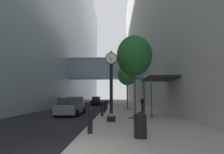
# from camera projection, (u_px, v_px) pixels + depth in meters

# --- Properties ---
(ground_plane) EXTENTS (110.00, 110.00, 0.00)m
(ground_plane) POSITION_uv_depth(u_px,v_px,m) (108.00, 105.00, 31.01)
(ground_plane) COLOR black
(ground_plane) RESTS_ON ground
(sidewalk_right) EXTENTS (6.67, 80.00, 0.14)m
(sidewalk_right) POSITION_uv_depth(u_px,v_px,m) (124.00, 104.00, 33.90)
(sidewalk_right) COLOR #9E998E
(sidewalk_right) RESTS_ON ground
(building_block_left) EXTENTS (23.51, 80.00, 39.59)m
(building_block_left) POSITION_uv_depth(u_px,v_px,m) (57.00, 18.00, 36.63)
(building_block_left) COLOR #93A8B7
(building_block_left) RESTS_ON ground
(building_block_right) EXTENTS (9.00, 80.00, 41.53)m
(building_block_right) POSITION_uv_depth(u_px,v_px,m) (158.00, 12.00, 36.17)
(building_block_right) COLOR #B7B2A8
(building_block_right) RESTS_ON ground
(street_clock) EXTENTS (0.84, 0.55, 4.83)m
(street_clock) POSITION_uv_depth(u_px,v_px,m) (111.00, 81.00, 10.87)
(street_clock) COLOR black
(street_clock) RESTS_ON sidewalk_right
(bollard_nearest) EXTENTS (0.24, 0.24, 1.18)m
(bollard_nearest) POSITION_uv_depth(u_px,v_px,m) (90.00, 119.00, 7.20)
(bollard_nearest) COLOR black
(bollard_nearest) RESTS_ON sidewalk_right
(bollard_third) EXTENTS (0.24, 0.24, 1.18)m
(bollard_third) POSITION_uv_depth(u_px,v_px,m) (102.00, 109.00, 13.32)
(bollard_third) COLOR black
(bollard_third) RESTS_ON sidewalk_right
(bollard_fourth) EXTENTS (0.24, 0.24, 1.18)m
(bollard_fourth) POSITION_uv_depth(u_px,v_px,m) (105.00, 106.00, 16.37)
(bollard_fourth) COLOR black
(bollard_fourth) RESTS_ON sidewalk_right
(bollard_fifth) EXTENTS (0.24, 0.24, 1.18)m
(bollard_fifth) POSITION_uv_depth(u_px,v_px,m) (107.00, 105.00, 19.43)
(bollard_fifth) COLOR black
(bollard_fifth) RESTS_ON sidewalk_right
(street_tree_near) EXTENTS (2.80, 2.80, 6.49)m
(street_tree_near) POSITION_uv_depth(u_px,v_px,m) (134.00, 56.00, 12.68)
(street_tree_near) COLOR #333335
(street_tree_near) RESTS_ON sidewalk_right
(street_tree_mid_near) EXTENTS (2.54, 2.54, 6.00)m
(street_tree_mid_near) POSITION_uv_depth(u_px,v_px,m) (127.00, 75.00, 21.14)
(street_tree_mid_near) COLOR #333335
(street_tree_mid_near) RESTS_ON sidewalk_right
(trash_bin) EXTENTS (0.53, 0.53, 1.05)m
(trash_bin) POSITION_uv_depth(u_px,v_px,m) (140.00, 124.00, 6.46)
(trash_bin) COLOR black
(trash_bin) RESTS_ON sidewalk_right
(pedestrian_walking) EXTENTS (0.47, 0.52, 1.59)m
(pedestrian_walking) POSITION_uv_depth(u_px,v_px,m) (143.00, 104.00, 16.04)
(pedestrian_walking) COLOR #23232D
(pedestrian_walking) RESTS_ON sidewalk_right
(storefront_awning) EXTENTS (2.40, 3.60, 3.30)m
(storefront_awning) POSITION_uv_depth(u_px,v_px,m) (159.00, 79.00, 14.07)
(storefront_awning) COLOR black
(storefront_awning) RESTS_ON sidewalk_right
(car_black_near) EXTENTS (1.99, 4.20, 1.71)m
(car_black_near) POSITION_uv_depth(u_px,v_px,m) (97.00, 101.00, 32.25)
(car_black_near) COLOR black
(car_black_near) RESTS_ON ground
(car_grey_mid) EXTENTS (2.14, 4.25, 1.65)m
(car_grey_mid) POSITION_uv_depth(u_px,v_px,m) (71.00, 107.00, 15.26)
(car_grey_mid) COLOR slate
(car_grey_mid) RESTS_ON ground
(car_white_far) EXTENTS (2.10, 4.52, 1.73)m
(car_white_far) POSITION_uv_depth(u_px,v_px,m) (75.00, 103.00, 22.20)
(car_white_far) COLOR silver
(car_white_far) RESTS_ON ground
(car_red_trailing) EXTENTS (2.11, 4.68, 1.63)m
(car_red_trailing) POSITION_uv_depth(u_px,v_px,m) (79.00, 102.00, 29.49)
(car_red_trailing) COLOR #AD191E
(car_red_trailing) RESTS_ON ground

